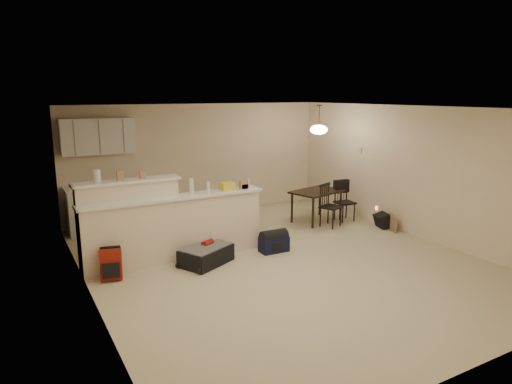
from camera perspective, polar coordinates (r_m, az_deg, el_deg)
room at (r=7.32m, az=3.36°, el=0.59°), size 7.00×7.02×2.50m
breakfast_bar at (r=7.63m, az=-12.02°, el=-4.15°), size 3.08×0.58×1.39m
upper_cabinets at (r=9.54m, az=-19.18°, el=6.62°), size 1.40×0.34×0.70m
kitchen_counter at (r=9.68m, az=-17.28°, el=-1.90°), size 1.80×0.60×0.90m
thermostat at (r=10.29m, az=12.83°, el=5.12°), size 0.02×0.12×0.12m
jar at (r=7.36m, az=-19.23°, el=1.90°), size 0.10×0.10×0.20m
cereal_box at (r=7.43m, az=-16.61°, el=2.01°), size 0.10×0.07×0.16m
small_box at (r=7.52m, az=-14.03°, el=2.11°), size 0.08×0.06×0.12m
bottle_a at (r=7.58m, az=-8.04°, el=0.67°), size 0.07×0.07×0.26m
bottle_b at (r=7.70m, az=-5.97°, el=0.60°), size 0.06×0.06×0.18m
bag_lump at (r=7.84m, az=-3.59°, el=0.71°), size 0.22×0.18×0.14m
pouch at (r=7.99m, az=-1.54°, el=0.73°), size 0.12×0.10×0.08m
extra_item_x at (r=8.03m, az=-0.92°, el=1.13°), size 0.05×0.05×0.17m
extra_item_y at (r=7.98m, az=-1.62°, el=0.94°), size 0.12×0.10×0.14m
dining_table at (r=9.88m, az=7.62°, el=-0.29°), size 1.23×0.96×0.68m
pendant_lamp at (r=9.68m, az=7.86°, el=7.78°), size 0.36×0.36×0.62m
dining_chair_near at (r=9.57m, az=9.34°, el=-1.69°), size 0.50×0.49×0.89m
dining_chair_far at (r=10.06m, az=11.05°, el=-1.16°), size 0.40×0.38×0.86m
suitcase at (r=7.54m, az=-6.25°, el=-7.89°), size 0.98×0.85×0.28m
red_backpack at (r=7.20m, az=-17.67°, el=-8.61°), size 0.35×0.26×0.46m
navy_duffel at (r=8.05m, az=2.24°, el=-6.53°), size 0.50×0.29×0.27m
black_daypack at (r=9.79m, az=15.53°, el=-3.48°), size 0.32×0.38×0.29m
cardboard_sheet at (r=9.60m, az=16.70°, el=-3.77°), size 0.18×0.40×0.32m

